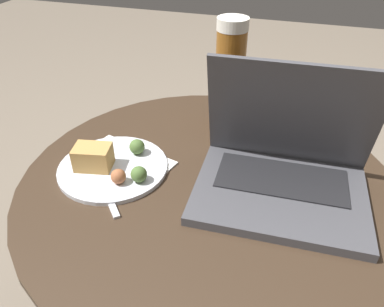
# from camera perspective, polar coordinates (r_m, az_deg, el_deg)

# --- Properties ---
(table) EXTENTS (0.74, 0.74, 0.50)m
(table) POSITION_cam_1_polar(r_m,az_deg,el_deg) (0.84, 2.18, -11.03)
(table) COLOR #9E9EA3
(table) RESTS_ON ground_plane
(napkin) EXTENTS (0.23, 0.19, 0.00)m
(napkin) POSITION_cam_1_polar(r_m,az_deg,el_deg) (0.79, -10.81, -1.58)
(napkin) COLOR white
(napkin) RESTS_ON table
(laptop) EXTENTS (0.32, 0.25, 0.24)m
(laptop) POSITION_cam_1_polar(r_m,az_deg,el_deg) (0.71, 13.76, -2.02)
(laptop) COLOR #47474C
(laptop) RESTS_ON table
(beer_glass) EXTENTS (0.07, 0.07, 0.25)m
(beer_glass) POSITION_cam_1_polar(r_m,az_deg,el_deg) (0.87, 5.77, 11.81)
(beer_glass) COLOR brown
(beer_glass) RESTS_ON table
(snack_plate) EXTENTS (0.22, 0.22, 0.06)m
(snack_plate) POSITION_cam_1_polar(r_m,az_deg,el_deg) (0.77, -12.25, -1.65)
(snack_plate) COLOR silver
(snack_plate) RESTS_ON table
(fork) EXTENTS (0.14, 0.15, 0.00)m
(fork) POSITION_cam_1_polar(r_m,az_deg,el_deg) (0.75, -13.51, -4.31)
(fork) COLOR silver
(fork) RESTS_ON table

